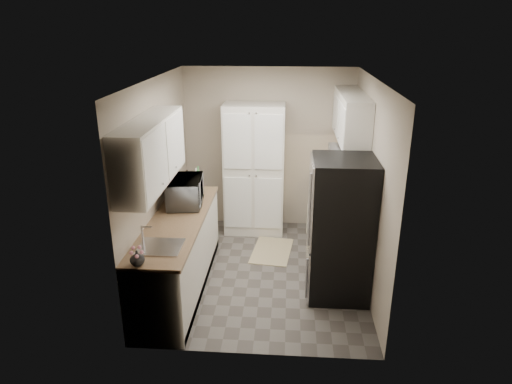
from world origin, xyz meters
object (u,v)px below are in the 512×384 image
microwave (185,192)px  toaster_oven (341,174)px  pantry_cabinet (254,170)px  wine_bottle (188,183)px  electric_range (335,229)px  refrigerator (341,229)px

microwave → toaster_oven: bearing=-68.6°
pantry_cabinet → wine_bottle: bearing=-134.2°
electric_range → microwave: size_ratio=1.82×
microwave → toaster_oven: microwave is taller
electric_range → microwave: bearing=-170.2°
microwave → wine_bottle: 0.40m
microwave → pantry_cabinet: bearing=-38.3°
wine_bottle → toaster_oven: (2.13, 0.70, -0.05)m
microwave → electric_range: bearing=-86.7°
electric_range → wine_bottle: 2.10m
refrigerator → microwave: (-1.92, 0.46, 0.24)m
electric_range → pantry_cabinet: bearing=141.8°
wine_bottle → toaster_oven: wine_bottle is taller
refrigerator → microwave: bearing=166.5°
pantry_cabinet → toaster_oven: pantry_cabinet is taller
pantry_cabinet → electric_range: bearing=-38.2°
refrigerator → wine_bottle: size_ratio=5.74×
pantry_cabinet → refrigerator: size_ratio=1.18×
pantry_cabinet → toaster_oven: bearing=-7.5°
microwave → wine_bottle: bearing=1.6°
pantry_cabinet → microwave: bearing=-121.8°
pantry_cabinet → microwave: (-0.78, -1.26, 0.09)m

